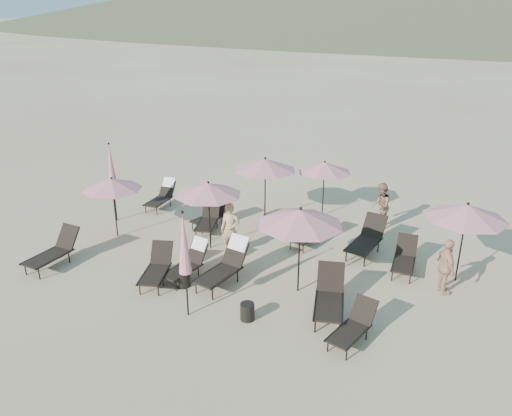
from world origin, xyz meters
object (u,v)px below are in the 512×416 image
at_px(lounger_4, 330,296).
at_px(lounger_9, 309,232).
at_px(lounger_1, 157,267).
at_px(side_table_0, 183,279).
at_px(lounger_3, 226,264).
at_px(umbrella_open_3, 265,165).
at_px(lounger_0, 54,250).
at_px(lounger_2, 188,261).
at_px(lounger_5, 353,326).
at_px(beachgoer_c, 446,267).
at_px(lounger_7, 212,215).
at_px(umbrella_open_5, 467,212).
at_px(lounger_11, 405,258).
at_px(lounger_6, 162,195).
at_px(umbrella_open_4, 325,167).
at_px(umbrella_open_0, 112,184).
at_px(side_table_1, 247,312).
at_px(umbrella_closed_0, 184,244).
at_px(umbrella_open_2, 300,217).
at_px(beachgoer_a, 230,229).
at_px(umbrella_closed_1, 111,167).
at_px(umbrella_open_1, 208,189).
at_px(lounger_8, 208,219).
at_px(beachgoer_b, 380,206).
at_px(lounger_10, 367,239).

height_order(lounger_4, lounger_9, lounger_4).
height_order(lounger_1, side_table_0, lounger_1).
bearing_deg(lounger_3, umbrella_open_3, 109.16).
bearing_deg(side_table_0, lounger_0, -172.44).
distance_m(lounger_2, lounger_3, 1.12).
height_order(lounger_5, beachgoer_c, beachgoer_c).
xyz_separation_m(lounger_7, lounger_9, (3.57, 0.02, 0.01)).
height_order(lounger_4, umbrella_open_5, umbrella_open_5).
bearing_deg(lounger_11, lounger_6, 168.22).
bearing_deg(side_table_0, umbrella_open_4, 73.37).
distance_m(lounger_9, umbrella_open_3, 2.92).
height_order(umbrella_open_0, umbrella_open_3, umbrella_open_3).
relative_size(lounger_2, side_table_1, 3.71).
height_order(lounger_9, umbrella_closed_0, umbrella_closed_0).
distance_m(umbrella_open_2, beachgoer_a, 3.22).
xyz_separation_m(umbrella_open_3, umbrella_closed_1, (-4.84, -2.23, -0.08)).
relative_size(lounger_1, umbrella_open_2, 0.71).
xyz_separation_m(umbrella_open_2, beachgoer_a, (-2.66, 1.22, -1.33)).
bearing_deg(umbrella_open_3, lounger_0, -126.92).
distance_m(side_table_0, beachgoer_c, 7.01).
bearing_deg(lounger_6, beachgoer_a, -33.51).
bearing_deg(umbrella_closed_0, umbrella_open_1, 110.96).
xyz_separation_m(lounger_8, beachgoer_b, (5.26, 2.62, 0.39)).
relative_size(lounger_3, lounger_8, 1.15).
xyz_separation_m(umbrella_open_2, beachgoer_c, (3.55, 1.50, -1.37)).
xyz_separation_m(lounger_4, lounger_6, (-7.93, 4.36, -0.02)).
height_order(lounger_3, lounger_9, lounger_3).
bearing_deg(lounger_11, umbrella_open_3, 157.65).
distance_m(lounger_1, lounger_8, 3.60).
height_order(lounger_2, lounger_7, lounger_2).
height_order(lounger_7, umbrella_closed_1, umbrella_closed_1).
height_order(umbrella_open_2, side_table_1, umbrella_open_2).
relative_size(lounger_9, beachgoer_a, 0.99).
bearing_deg(lounger_8, umbrella_closed_0, -82.82).
bearing_deg(umbrella_closed_1, lounger_10, 7.42).
distance_m(umbrella_open_0, umbrella_open_1, 3.30).
height_order(umbrella_open_2, side_table_0, umbrella_open_2).
relative_size(umbrella_open_2, side_table_0, 5.69).
bearing_deg(beachgoer_b, side_table_1, -23.72).
relative_size(lounger_6, lounger_8, 0.96).
distance_m(lounger_0, lounger_11, 10.23).
height_order(lounger_3, umbrella_open_5, umbrella_open_5).
xyz_separation_m(lounger_2, umbrella_open_3, (0.33, 4.63, 1.61)).
relative_size(umbrella_open_1, umbrella_open_4, 1.07).
xyz_separation_m(lounger_9, umbrella_open_0, (-6.01, -2.12, 1.43)).
relative_size(lounger_4, side_table_0, 4.54).
bearing_deg(lounger_8, lounger_11, -17.64).
bearing_deg(lounger_5, lounger_4, 148.24).
relative_size(lounger_9, umbrella_closed_1, 0.57).
bearing_deg(lounger_11, lounger_4, -117.34).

